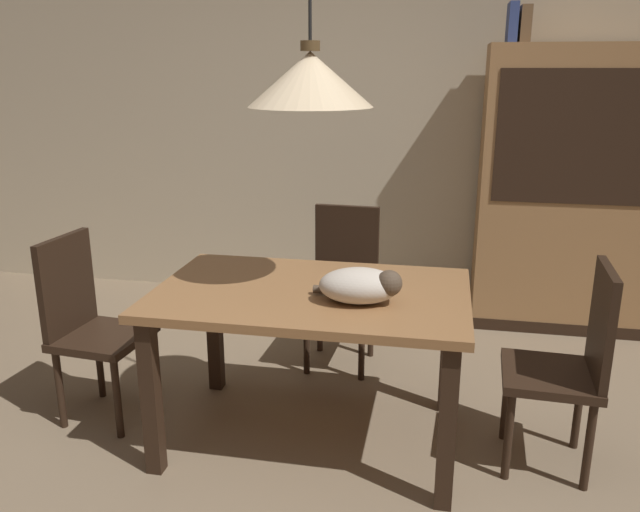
# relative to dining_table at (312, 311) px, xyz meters

# --- Properties ---
(back_wall) EXTENTS (6.40, 0.10, 2.90)m
(back_wall) POSITION_rel_dining_table_xyz_m (-0.00, 2.06, 0.80)
(back_wall) COLOR beige
(back_wall) RESTS_ON ground
(dining_table) EXTENTS (1.40, 0.90, 0.75)m
(dining_table) POSITION_rel_dining_table_xyz_m (0.00, 0.00, 0.00)
(dining_table) COLOR olive
(dining_table) RESTS_ON ground
(chair_left_side) EXTENTS (0.44, 0.44, 0.93)m
(chair_left_side) POSITION_rel_dining_table_xyz_m (-1.13, 0.01, -0.14)
(chair_left_side) COLOR black
(chair_left_side) RESTS_ON ground
(chair_far_back) EXTENTS (0.42, 0.42, 0.93)m
(chair_far_back) POSITION_rel_dining_table_xyz_m (0.00, 0.88, -0.14)
(chair_far_back) COLOR black
(chair_far_back) RESTS_ON ground
(chair_right_side) EXTENTS (0.42, 0.42, 0.93)m
(chair_right_side) POSITION_rel_dining_table_xyz_m (1.13, -0.00, -0.14)
(chair_right_side) COLOR black
(chair_right_side) RESTS_ON ground
(cat_sleeping) EXTENTS (0.39, 0.26, 0.16)m
(cat_sleeping) POSITION_rel_dining_table_xyz_m (0.24, -0.12, 0.18)
(cat_sleeping) COLOR beige
(cat_sleeping) RESTS_ON dining_table
(pendant_lamp) EXTENTS (0.52, 0.52, 1.30)m
(pendant_lamp) POSITION_rel_dining_table_xyz_m (0.00, 0.00, 1.01)
(pendant_lamp) COLOR beige
(hutch_bookcase) EXTENTS (1.12, 0.45, 1.85)m
(hutch_bookcase) POSITION_rel_dining_table_xyz_m (1.34, 1.72, 0.24)
(hutch_bookcase) COLOR #A87A4C
(hutch_bookcase) RESTS_ON ground
(book_blue_wide) EXTENTS (0.06, 0.24, 0.24)m
(book_blue_wide) POSITION_rel_dining_table_xyz_m (0.92, 1.73, 1.32)
(book_blue_wide) COLOR #384C93
(book_blue_wide) RESTS_ON hutch_bookcase
(book_brown_thick) EXTENTS (0.06, 0.24, 0.22)m
(book_brown_thick) POSITION_rel_dining_table_xyz_m (0.99, 1.73, 1.31)
(book_brown_thick) COLOR brown
(book_brown_thick) RESTS_ON hutch_bookcase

